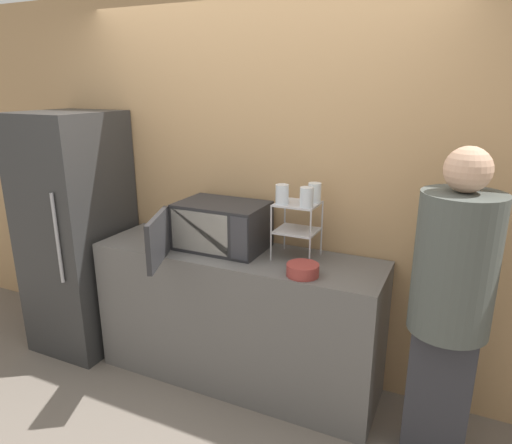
{
  "coord_description": "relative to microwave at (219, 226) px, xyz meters",
  "views": [
    {
      "loc": [
        1.3,
        -2.18,
        1.98
      ],
      "look_at": [
        0.13,
        0.3,
        1.15
      ],
      "focal_mm": 32.0,
      "sensor_mm": 36.0,
      "label": 1
    }
  ],
  "objects": [
    {
      "name": "microwave",
      "position": [
        0.0,
        0.0,
        0.0
      ],
      "size": [
        0.6,
        0.81,
        0.31
      ],
      "color": "#262628",
      "rests_on": "counter"
    },
    {
      "name": "wall_back",
      "position": [
        0.13,
        0.29,
        0.21
      ],
      "size": [
        8.0,
        0.06,
        2.6
      ],
      "color": "tan",
      "rests_on": "ground_plane"
    },
    {
      "name": "person",
      "position": [
        1.43,
        -0.18,
        -0.14
      ],
      "size": [
        0.4,
        0.4,
        1.72
      ],
      "color": "#2D2D33",
      "rests_on": "ground_plane"
    },
    {
      "name": "bowl",
      "position": [
        0.65,
        -0.19,
        -0.12
      ],
      "size": [
        0.19,
        0.19,
        0.07
      ],
      "color": "maroon",
      "rests_on": "counter"
    },
    {
      "name": "refrigerator",
      "position": [
        -1.19,
        -0.08,
        -0.19
      ],
      "size": [
        0.62,
        0.69,
        1.8
      ],
      "color": "#2D2D2D",
      "rests_on": "ground_plane"
    },
    {
      "name": "glass_front_right",
      "position": [
        0.6,
        -0.01,
        0.26
      ],
      "size": [
        0.08,
        0.08,
        0.12
      ],
      "color": "silver",
      "rests_on": "dish_rack"
    },
    {
      "name": "ground_plane",
      "position": [
        0.13,
        -0.3,
        -1.09
      ],
      "size": [
        12.0,
        12.0,
        0.0
      ],
      "primitive_type": "plane",
      "color": "#6B6056"
    },
    {
      "name": "counter",
      "position": [
        0.13,
        -0.02,
        -0.62
      ],
      "size": [
        1.92,
        0.55,
        0.94
      ],
      "color": "#595654",
      "rests_on": "ground_plane"
    },
    {
      "name": "glass_back_right",
      "position": [
        0.6,
        0.13,
        0.26
      ],
      "size": [
        0.08,
        0.08,
        0.12
      ],
      "color": "silver",
      "rests_on": "dish_rack"
    },
    {
      "name": "dish_rack",
      "position": [
        0.52,
        0.06,
        0.1
      ],
      "size": [
        0.26,
        0.24,
        0.35
      ],
      "color": "#B2B2B7",
      "rests_on": "counter"
    },
    {
      "name": "glass_front_left",
      "position": [
        0.44,
        0.0,
        0.26
      ],
      "size": [
        0.08,
        0.08,
        0.12
      ],
      "color": "silver",
      "rests_on": "dish_rack"
    }
  ]
}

